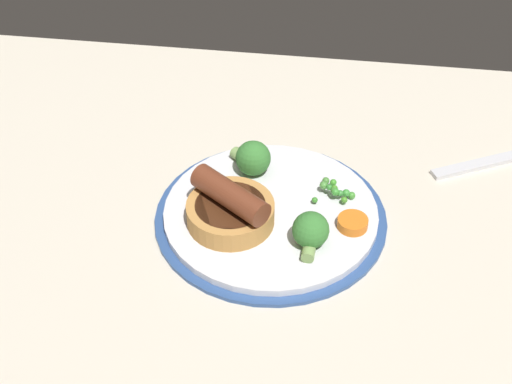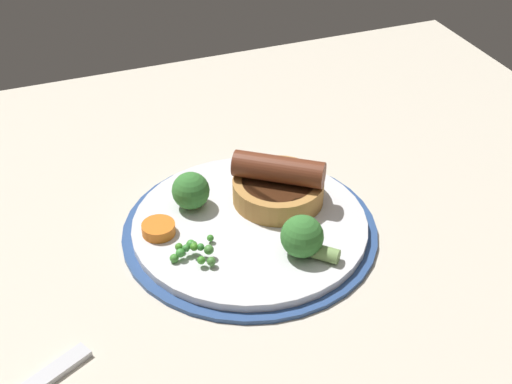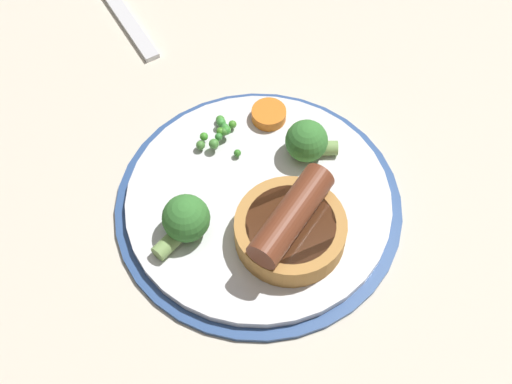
{
  "view_description": "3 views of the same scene",
  "coord_description": "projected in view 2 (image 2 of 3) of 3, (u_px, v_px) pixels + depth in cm",
  "views": [
    {
      "loc": [
        1.91,
        -57.87,
        59.84
      ],
      "look_at": [
        -6.85,
        3.97,
        5.66
      ],
      "focal_mm": 50.0,
      "sensor_mm": 36.0,
      "label": 1
    },
    {
      "loc": [
        15.57,
        57.7,
        50.9
      ],
      "look_at": [
        -6.36,
        0.63,
        6.56
      ],
      "focal_mm": 50.0,
      "sensor_mm": 36.0,
      "label": 2
    },
    {
      "loc": [
        -39.73,
        4.68,
        60.61
      ],
      "look_at": [
        -5.73,
        2.84,
        6.86
      ],
      "focal_mm": 50.0,
      "sensor_mm": 36.0,
      "label": 3
    }
  ],
  "objects": [
    {
      "name": "dinner_plate",
      "position": [
        250.0,
        228.0,
        0.75
      ],
      "size": [
        26.97,
        26.97,
        1.4
      ],
      "color": "#2D4C84",
      "rests_on": "dining_table"
    },
    {
      "name": "broccoli_floret_far",
      "position": [
        304.0,
        237.0,
        0.7
      ],
      "size": [
        5.42,
        5.36,
        4.29
      ],
      "rotation": [
        0.0,
        0.0,
        5.51
      ],
      "color": "#387A33",
      "rests_on": "dinner_plate"
    },
    {
      "name": "broccoli_floret_near",
      "position": [
        192.0,
        190.0,
        0.76
      ],
      "size": [
        4.07,
        5.14,
        4.07
      ],
      "rotation": [
        0.0,
        0.0,
        1.52
      ],
      "color": "#387A33",
      "rests_on": "dinner_plate"
    },
    {
      "name": "pea_pile",
      "position": [
        194.0,
        251.0,
        0.7
      ],
      "size": [
        4.74,
        4.32,
        1.68
      ],
      "color": "#478537",
      "rests_on": "dinner_plate"
    },
    {
      "name": "sausage_pudding",
      "position": [
        278.0,
        184.0,
        0.77
      ],
      "size": [
        9.94,
        9.94,
        5.44
      ],
      "rotation": [
        0.0,
        0.0,
        5.66
      ],
      "color": "#BC8442",
      "rests_on": "dinner_plate"
    },
    {
      "name": "dining_table",
      "position": [
        199.0,
        239.0,
        0.77
      ],
      "size": [
        110.0,
        80.0,
        3.0
      ],
      "primitive_type": "cube",
      "color": "beige",
      "rests_on": "ground"
    },
    {
      "name": "carrot_slice_0",
      "position": [
        159.0,
        229.0,
        0.73
      ],
      "size": [
        3.82,
        3.82,
        1.17
      ],
      "primitive_type": "cylinder",
      "rotation": [
        0.0,
        0.0,
        4.6
      ],
      "color": "orange",
      "rests_on": "dinner_plate"
    }
  ]
}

